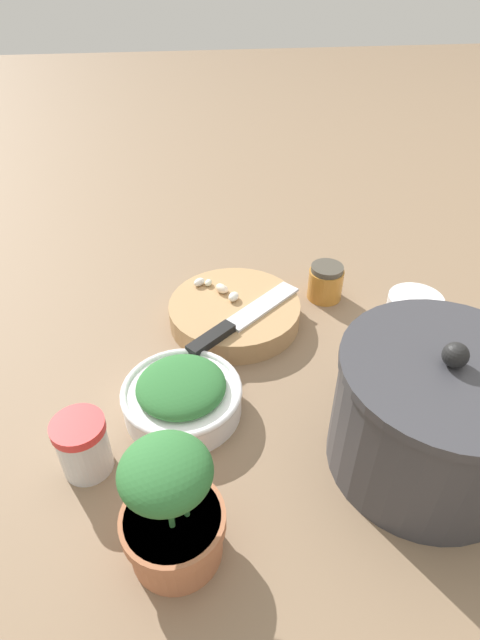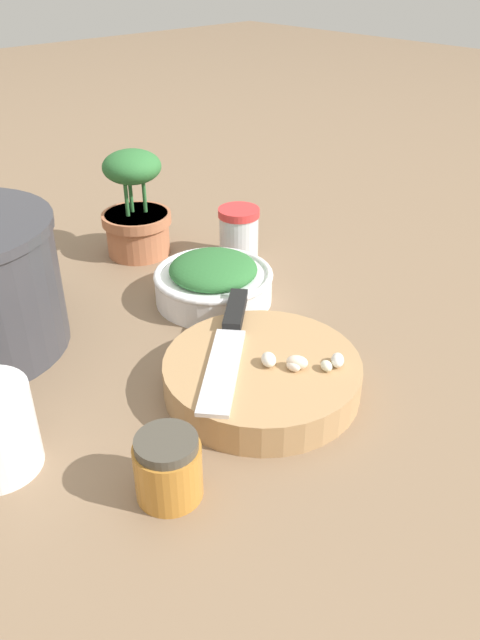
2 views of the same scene
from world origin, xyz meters
The scene contains 10 objects.
ground_plane centered at (0.00, 0.00, 0.00)m, with size 5.00×5.00×0.00m, color #7F664C.
cutting_board centered at (0.01, -0.10, 0.02)m, with size 0.22×0.22×0.04m.
chef_knife centered at (0.01, -0.05, 0.04)m, with size 0.20×0.18×0.01m.
garlic_cloves centered at (0.04, -0.14, 0.05)m, with size 0.08×0.08×0.02m.
herb_bowl centered at (0.11, 0.09, 0.03)m, with size 0.17×0.17×0.07m.
spice_jar centered at (0.23, 0.17, 0.04)m, with size 0.06×0.06×0.08m.
coffee_mug centered at (-0.25, -0.01, 0.05)m, with size 0.08×0.12×0.09m.
honey_jar centered at (-0.16, -0.15, 0.03)m, with size 0.06×0.06×0.07m.
stock_pot centered at (-0.19, 0.21, 0.08)m, with size 0.24×0.24×0.19m.
potted_herb centered at (0.12, 0.29, 0.07)m, with size 0.11×0.11×0.17m.
Camera 1 is at (0.09, 0.57, 0.53)m, focal length 28.00 mm.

